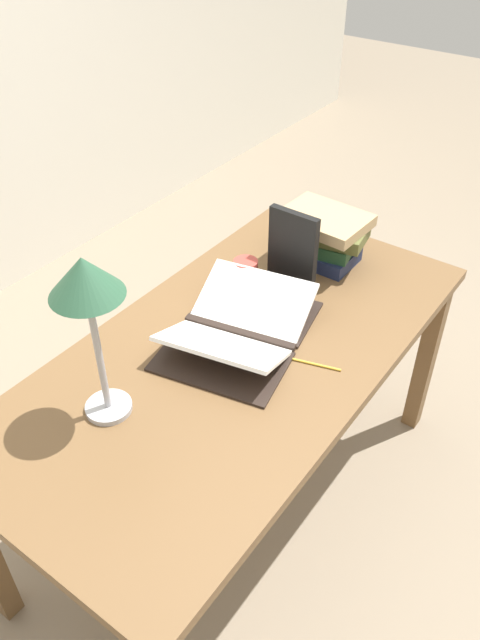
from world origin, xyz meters
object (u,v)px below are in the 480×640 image
(coffee_mug, at_px, (246,274))
(book_stack_tall, at_px, (323,236))
(book_standing_upright, at_px, (293,250))
(open_book, at_px, (239,328))
(reading_lamp, at_px, (87,290))
(pencil, at_px, (313,364))

(coffee_mug, bearing_deg, book_stack_tall, -22.78)
(book_standing_upright, bearing_deg, open_book, -175.93)
(book_stack_tall, height_order, reading_lamp, reading_lamp)
(reading_lamp, bearing_deg, open_book, -12.48)
(open_book, distance_m, book_stack_tall, 0.51)
(coffee_mug, relative_size, pencil, 0.66)
(open_book, bearing_deg, book_stack_tall, -10.59)
(coffee_mug, height_order, pencil, coffee_mug)
(book_stack_tall, bearing_deg, pencil, -152.02)
(open_book, height_order, book_stack_tall, book_stack_tall)
(book_stack_tall, relative_size, reading_lamp, 0.67)
(pencil, bearing_deg, coffee_mug, 62.22)
(reading_lamp, relative_size, pencil, 3.03)
(coffee_mug, bearing_deg, reading_lamp, -177.04)
(book_stack_tall, xyz_separation_m, coffee_mug, (-0.29, 0.12, -0.05))
(reading_lamp, bearing_deg, book_stack_tall, -5.19)
(open_book, xyz_separation_m, reading_lamp, (-0.44, 0.10, 0.35))
(open_book, relative_size, coffee_mug, 5.53)
(pencil, bearing_deg, open_book, 94.39)
(book_stack_tall, height_order, book_standing_upright, book_standing_upright)
(reading_lamp, height_order, coffee_mug, reading_lamp)
(reading_lamp, bearing_deg, pencil, -36.65)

